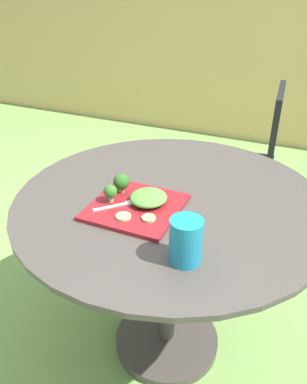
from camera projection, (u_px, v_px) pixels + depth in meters
The scene contains 12 objects.
ground_plane at pixel (167, 342), 1.66m from camera, with size 12.00×12.00×0.00m, color #70994C.
bamboo_fence at pixel (280, 55), 3.29m from camera, with size 8.00×0.08×1.60m, color tan.
patio_table at pixel (169, 247), 1.40m from camera, with size 1.06×1.06×0.74m.
patio_chair at pixel (250, 155), 2.12m from camera, with size 0.48×0.48×0.90m.
salad_plate at pixel (136, 207), 1.22m from camera, with size 0.28×0.28×0.01m, color maroon.
drinking_glass at pixel (186, 243), 0.97m from camera, with size 0.09×0.09×0.13m.
fork at pixel (121, 205), 1.21m from camera, with size 0.12×0.12×0.00m.
lettuce_mound at pixel (148, 198), 1.22m from camera, with size 0.12×0.12×0.04m, color #519338.
broccoli_floret_0 at pixel (121, 182), 1.28m from camera, with size 0.06×0.06×0.07m.
broccoli_floret_1 at pixel (110, 192), 1.22m from camera, with size 0.04×0.04×0.06m.
cucumber_slice_0 at pixel (123, 216), 1.15m from camera, with size 0.05×0.05×0.01m, color #8EB766.
cucumber_slice_1 at pixel (149, 218), 1.14m from camera, with size 0.04×0.04×0.01m, color #8EB766.
Camera 1 is at (0.40, -1.04, 1.39)m, focal length 35.42 mm.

